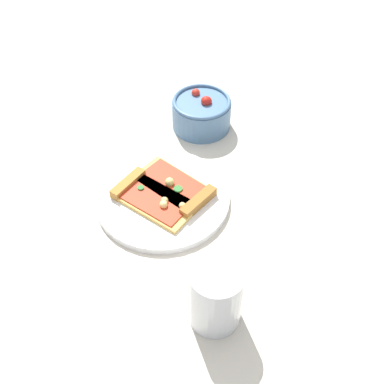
{
  "coord_description": "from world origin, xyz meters",
  "views": [
    {
      "loc": [
        0.35,
        -0.54,
        0.69
      ],
      "look_at": [
        0.06,
        0.01,
        0.03
      ],
      "focal_mm": 44.85,
      "sensor_mm": 36.0,
      "label": 1
    }
  ],
  "objects": [
    {
      "name": "ground_plane",
      "position": [
        0.0,
        0.0,
        0.0
      ],
      "size": [
        2.4,
        2.4,
        0.0
      ],
      "primitive_type": "plane",
      "color": "beige",
      "rests_on": "ground"
    },
    {
      "name": "pizza_slice_far",
      "position": [
        0.03,
        0.01,
        0.02
      ],
      "size": [
        0.17,
        0.12,
        0.02
      ],
      "color": "#E5B256",
      "rests_on": "plate"
    },
    {
      "name": "pizza_slice_near",
      "position": [
        -0.01,
        -0.03,
        0.02
      ],
      "size": [
        0.17,
        0.1,
        0.02
      ],
      "color": "#E5B256",
      "rests_on": "plate"
    },
    {
      "name": "salad_bowl",
      "position": [
        -0.03,
        0.23,
        0.04
      ],
      "size": [
        0.13,
        0.13,
        0.08
      ],
      "color": "#4C7299",
      "rests_on": "ground_plane"
    },
    {
      "name": "plate",
      "position": [
        0.01,
        -0.01,
        0.01
      ],
      "size": [
        0.26,
        0.26,
        0.01
      ],
      "primitive_type": "cylinder",
      "color": "white",
      "rests_on": "ground_plane"
    },
    {
      "name": "soda_glass",
      "position": [
        0.21,
        -0.19,
        0.05
      ],
      "size": [
        0.08,
        0.08,
        0.12
      ],
      "color": "silver",
      "rests_on": "ground_plane"
    }
  ]
}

